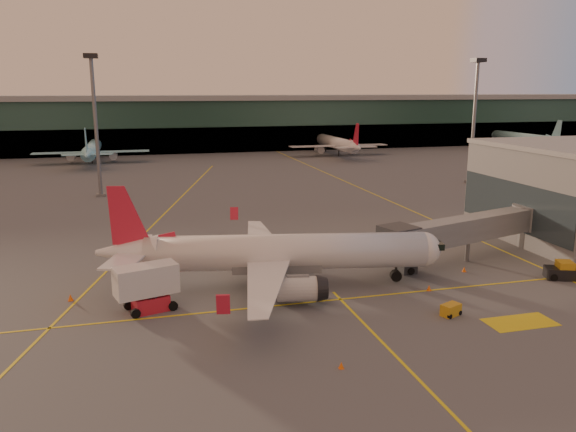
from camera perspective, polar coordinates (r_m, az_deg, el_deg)
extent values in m
plane|color=#4C4F54|center=(48.07, 1.72, -11.09)|extent=(600.00, 600.00, 0.00)
cube|color=yellow|center=(52.51, 0.15, -8.96)|extent=(80.00, 0.25, 0.01)
cube|color=yellow|center=(89.30, -12.80, -0.14)|extent=(31.30, 115.98, 0.01)
cube|color=yellow|center=(121.51, 5.90, 3.48)|extent=(0.25, 160.00, 0.01)
cube|color=yellow|center=(43.04, 11.48, -14.35)|extent=(0.25, 30.00, 0.01)
cube|color=yellow|center=(52.62, 22.51, -9.94)|extent=(6.00, 3.00, 0.01)
cube|color=#19382D|center=(184.91, -11.04, 8.97)|extent=(400.00, 18.00, 16.00)
cube|color=gray|center=(184.57, -11.16, 11.70)|extent=(400.00, 20.00, 1.60)
cube|color=black|center=(176.75, -10.79, 7.52)|extent=(400.00, 1.00, 8.00)
cube|color=slate|center=(82.34, 27.03, 1.96)|extent=(18.00, 22.00, 12.00)
cube|color=#2D3D47|center=(76.87, 21.97, 0.99)|extent=(0.30, 21.60, 6.00)
cylinder|color=slate|center=(108.59, -18.92, 8.41)|extent=(0.70, 0.70, 25.00)
cube|color=black|center=(108.53, -19.41, 15.10)|extent=(2.40, 2.40, 0.80)
cube|color=slate|center=(110.06, -18.46, 2.05)|extent=(1.60, 1.60, 0.50)
cylinder|color=slate|center=(124.35, 18.36, 8.92)|extent=(0.70, 0.70, 25.00)
cube|color=black|center=(124.29, 18.78, 14.76)|extent=(2.40, 2.40, 0.80)
cube|color=slate|center=(125.63, 17.97, 3.34)|extent=(1.60, 1.60, 0.50)
cylinder|color=white|center=(56.16, -0.15, -3.65)|extent=(28.03, 8.82, 3.58)
sphere|color=white|center=(58.70, 13.57, -3.28)|extent=(3.50, 3.50, 3.50)
cube|color=black|center=(58.89, 14.54, -2.83)|extent=(2.02, 2.59, 0.63)
cone|color=white|center=(57.28, -15.98, -3.54)|extent=(6.65, 4.50, 3.40)
cube|color=white|center=(54.32, -16.29, -4.35)|extent=(4.61, 6.40, 0.18)
cylinder|color=silver|center=(51.68, 1.01, -7.42)|extent=(4.11, 2.99, 2.32)
cylinder|color=black|center=(54.73, -2.13, -7.15)|extent=(1.82, 1.54, 1.61)
cylinder|color=black|center=(54.56, -2.14, -6.67)|extent=(0.32, 0.32, 0.98)
cube|color=white|center=(60.07, -15.07, -2.65)|extent=(3.18, 5.92, 0.18)
cylinder|color=silver|center=(61.97, 0.15, -3.96)|extent=(4.11, 2.99, 2.32)
cylinder|color=black|center=(59.12, -2.27, -5.62)|extent=(1.82, 1.54, 1.61)
cylinder|color=black|center=(58.97, -2.28, -5.17)|extent=(0.32, 0.32, 0.98)
cube|color=slate|center=(56.45, -1.18, -4.80)|extent=(9.22, 4.49, 1.43)
cylinder|color=black|center=(58.77, 10.89, -5.96)|extent=(1.24, 0.92, 1.13)
cube|color=slate|center=(67.47, 17.92, -1.21)|extent=(21.97, 8.95, 2.70)
cube|color=#2D3035|center=(60.37, 11.14, -2.43)|extent=(4.24, 4.24, 3.00)
cube|color=#2D3035|center=(62.53, 11.92, -4.48)|extent=(1.60, 2.40, 2.40)
cylinder|color=black|center=(61.84, 12.34, -5.48)|extent=(0.80, 0.40, 0.80)
cylinder|color=black|center=(63.70, 11.45, -4.89)|extent=(0.80, 0.40, 0.80)
cylinder|color=slate|center=(68.11, 17.77, -3.32)|extent=(0.50, 0.50, 2.58)
cylinder|color=slate|center=(76.12, 23.36, -0.10)|extent=(4.40, 4.40, 3.00)
cylinder|color=slate|center=(76.69, 23.19, -1.99)|extent=(2.40, 2.40, 2.58)
cube|color=red|center=(52.46, -13.80, -8.55)|extent=(3.52, 3.01, 1.41)
cube|color=silver|center=(51.64, -14.23, -6.31)|extent=(5.89, 3.78, 2.63)
cylinder|color=black|center=(51.13, -15.22, -9.54)|extent=(0.90, 0.55, 0.85)
cylinder|color=black|center=(52.04, -11.60, -8.95)|extent=(0.90, 0.55, 0.85)
cube|color=#C79018|center=(51.93, 16.21, -9.13)|extent=(2.02, 1.64, 1.05)
cylinder|color=black|center=(51.28, 16.11, -9.78)|extent=(0.49, 0.37, 0.44)
cylinder|color=black|center=(52.35, 17.04, -9.37)|extent=(0.49, 0.37, 0.44)
cube|color=black|center=(65.82, 26.24, -5.24)|extent=(4.14, 3.15, 1.19)
cube|color=#C79018|center=(65.59, 26.31, -4.56)|extent=(2.04, 2.16, 0.97)
cylinder|color=black|center=(64.67, 25.39, -5.66)|extent=(0.82, 0.58, 0.76)
cone|color=#FF640D|center=(64.32, 17.46, -5.18)|extent=(0.44, 0.44, 0.56)
cube|color=#FF640D|center=(64.40, 17.44, -5.40)|extent=(0.38, 0.38, 0.03)
cone|color=#FF640D|center=(57.08, -21.23, -7.72)|extent=(0.50, 0.50, 0.64)
cube|color=#FF640D|center=(57.18, -21.20, -8.00)|extent=(0.43, 0.43, 0.03)
cone|color=#FF640D|center=(41.47, 5.44, -14.85)|extent=(0.40, 0.40, 0.51)
cube|color=#FF640D|center=(41.58, 5.43, -15.14)|extent=(0.35, 0.35, 0.03)
cone|color=#FF640D|center=(74.20, -5.63, -2.28)|extent=(0.42, 0.42, 0.54)
cube|color=#FF640D|center=(74.26, -5.63, -2.47)|extent=(0.36, 0.36, 0.03)
cone|color=#FF640D|center=(57.53, 14.14, -7.09)|extent=(0.45, 0.45, 0.57)
cube|color=#FF640D|center=(57.62, 14.12, -7.34)|extent=(0.39, 0.39, 0.03)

